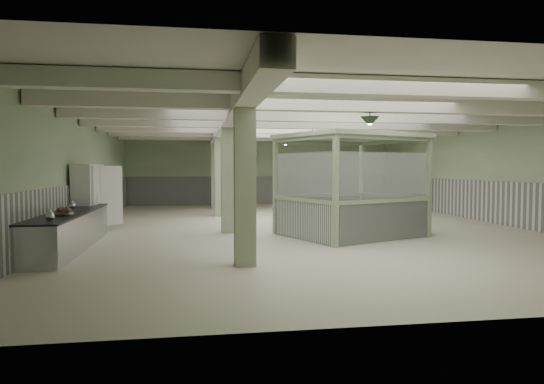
{
  "coord_description": "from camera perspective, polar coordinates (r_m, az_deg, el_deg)",
  "views": [
    {
      "loc": [
        -3.49,
        -15.73,
        2.01
      ],
      "look_at": [
        -1.36,
        -2.36,
        1.3
      ],
      "focal_mm": 32.0,
      "sensor_mm": 36.0,
      "label": 1
    }
  ],
  "objects": [
    {
      "name": "floor",
      "position": [
        16.23,
        3.45,
        -4.11
      ],
      "size": [
        20.0,
        20.0,
        0.0
      ],
      "primitive_type": "plane",
      "color": "beige",
      "rests_on": "ground"
    },
    {
      "name": "ceiling",
      "position": [
        16.19,
        3.49,
        8.63
      ],
      "size": [
        14.0,
        20.0,
        0.02
      ],
      "primitive_type": "cube",
      "color": "white",
      "rests_on": "wall_back"
    },
    {
      "name": "wall_back",
      "position": [
        25.96,
        -1.33,
        2.54
      ],
      "size": [
        14.0,
        0.02,
        3.6
      ],
      "primitive_type": "cube",
      "color": "#A7BE98",
      "rests_on": "floor"
    },
    {
      "name": "wall_front",
      "position": [
        6.71,
        22.32,
        0.99
      ],
      "size": [
        14.0,
        0.02,
        3.6
      ],
      "primitive_type": "cube",
      "color": "#A7BE98",
      "rests_on": "floor"
    },
    {
      "name": "wall_left",
      "position": [
        16.11,
        -21.64,
        2.05
      ],
      "size": [
        0.02,
        20.0,
        3.6
      ],
      "primitive_type": "cube",
      "color": "#A7BE98",
      "rests_on": "floor"
    },
    {
      "name": "wall_right",
      "position": [
        18.91,
        24.67,
        2.09
      ],
      "size": [
        0.02,
        20.0,
        3.6
      ],
      "primitive_type": "cube",
      "color": "#A7BE98",
      "rests_on": "floor"
    },
    {
      "name": "wainscot_left",
      "position": [
        16.16,
        -21.49,
        -1.68
      ],
      "size": [
        0.05,
        19.9,
        1.5
      ],
      "primitive_type": "cube",
      "color": "silver",
      "rests_on": "floor"
    },
    {
      "name": "wainscot_right",
      "position": [
        18.93,
        24.54,
        -1.08
      ],
      "size": [
        0.05,
        19.9,
        1.5
      ],
      "primitive_type": "cube",
      "color": "silver",
      "rests_on": "floor"
    },
    {
      "name": "wainscot_back",
      "position": [
        25.97,
        -1.32,
        0.22
      ],
      "size": [
        13.9,
        0.05,
        1.5
      ],
      "primitive_type": "cube",
      "color": "silver",
      "rests_on": "floor"
    },
    {
      "name": "girder",
      "position": [
        15.82,
        -5.48,
        7.96
      ],
      "size": [
        0.45,
        19.9,
        0.4
      ],
      "primitive_type": "cube",
      "color": "silver",
      "rests_on": "ceiling"
    },
    {
      "name": "beam_a",
      "position": [
        9.05,
        14.09,
        11.88
      ],
      "size": [
        13.9,
        0.35,
        0.32
      ],
      "primitive_type": "cube",
      "color": "silver",
      "rests_on": "ceiling"
    },
    {
      "name": "beam_b",
      "position": [
        11.37,
        9.05,
        10.09
      ],
      "size": [
        13.9,
        0.35,
        0.32
      ],
      "primitive_type": "cube",
      "color": "silver",
      "rests_on": "ceiling"
    },
    {
      "name": "beam_c",
      "position": [
        13.75,
        5.77,
        8.87
      ],
      "size": [
        13.9,
        0.35,
        0.32
      ],
      "primitive_type": "cube",
      "color": "silver",
      "rests_on": "ceiling"
    },
    {
      "name": "beam_d",
      "position": [
        16.17,
        3.48,
        8.0
      ],
      "size": [
        13.9,
        0.35,
        0.32
      ],
      "primitive_type": "cube",
      "color": "silver",
      "rests_on": "ceiling"
    },
    {
      "name": "beam_e",
      "position": [
        18.61,
        1.8,
        7.35
      ],
      "size": [
        13.9,
        0.35,
        0.32
      ],
      "primitive_type": "cube",
      "color": "silver",
      "rests_on": "ceiling"
    },
    {
      "name": "beam_f",
      "position": [
        21.07,
        0.51,
        6.84
      ],
      "size": [
        13.9,
        0.35,
        0.32
      ],
      "primitive_type": "cube",
      "color": "silver",
      "rests_on": "ceiling"
    },
    {
      "name": "beam_g",
      "position": [
        23.53,
        -0.51,
        6.44
      ],
      "size": [
        13.9,
        0.35,
        0.32
      ],
      "primitive_type": "cube",
      "color": "silver",
      "rests_on": "ceiling"
    },
    {
      "name": "column_a",
      "position": [
        9.78,
        -3.23,
        1.77
      ],
      "size": [
        0.42,
        0.42,
        3.6
      ],
      "primitive_type": "cube",
      "color": "#9BA988",
      "rests_on": "floor"
    },
    {
      "name": "column_b",
      "position": [
        14.76,
        -5.2,
        2.18
      ],
      "size": [
        0.42,
        0.42,
        3.6
      ],
      "primitive_type": "cube",
      "color": "#9BA988",
      "rests_on": "floor"
    },
    {
      "name": "column_c",
      "position": [
        19.75,
        -6.18,
        2.38
      ],
      "size": [
        0.42,
        0.42,
        3.6
      ],
      "primitive_type": "cube",
      "color": "#9BA988",
      "rests_on": "floor"
    },
    {
      "name": "column_d",
      "position": [
        23.75,
        -6.67,
        2.48
      ],
      "size": [
        0.42,
        0.42,
        3.6
      ],
      "primitive_type": "cube",
      "color": "#9BA988",
      "rests_on": "floor"
    },
    {
      "name": "pendant_front",
      "position": [
        11.49,
        11.43,
        8.14
      ],
      "size": [
        0.44,
        0.44,
        0.22
      ],
      "primitive_type": "cone",
      "rotation": [
        3.14,
        0.0,
        0.0
      ],
      "color": "#2B3A2C",
      "rests_on": "ceiling"
    },
    {
      "name": "pendant_mid",
      "position": [
        16.74,
        4.79,
        6.55
      ],
      "size": [
        0.44,
        0.44,
        0.22
      ],
      "primitive_type": "cone",
      "rotation": [
        3.14,
        0.0,
        0.0
      ],
      "color": "#2B3A2C",
      "rests_on": "ceiling"
    },
    {
      "name": "pendant_back",
      "position": [
        21.62,
        1.6,
        5.76
      ],
      "size": [
        0.44,
        0.44,
        0.22
      ],
      "primitive_type": "cone",
      "rotation": [
        3.14,
        0.0,
        0.0
      ],
      "color": "#2B3A2C",
      "rests_on": "ceiling"
    },
    {
      "name": "prep_counter",
      "position": [
        12.82,
        -22.8,
        -4.17
      ],
      "size": [
        0.93,
        5.33,
        0.91
      ],
      "color": "#B7B8BC",
      "rests_on": "floor"
    },
    {
      "name": "pitcher_near",
      "position": [
        10.75,
        -24.68,
        -2.5
      ],
      "size": [
        0.2,
        0.22,
        0.26
      ],
      "primitive_type": null,
      "rotation": [
        0.0,
        0.0,
        -0.09
      ],
      "color": "#B7B8BC",
      "rests_on": "prep_counter"
    },
    {
      "name": "pitcher_far",
      "position": [
        13.54,
        -22.44,
        -1.42
      ],
      "size": [
        0.22,
        0.23,
        0.24
      ],
      "primitive_type": null,
      "rotation": [
        0.0,
        0.0,
        0.35
      ],
      "color": "#B7B8BC",
      "rests_on": "prep_counter"
    },
    {
      "name": "veg_colander",
      "position": [
        11.91,
        -23.23,
        -2.13
      ],
      "size": [
        0.49,
        0.49,
        0.19
      ],
      "primitive_type": null,
      "rotation": [
        0.0,
        0.0,
        0.18
      ],
      "color": "#3B3A3F",
      "rests_on": "prep_counter"
    },
    {
      "name": "orange_bowl",
      "position": [
        15.07,
        -20.58,
        -1.24
      ],
      "size": [
        0.3,
        0.3,
        0.09
      ],
      "primitive_type": "cylinder",
      "rotation": [
        0.0,
        0.0,
        -0.21
      ],
      "color": "#B2B2B7",
      "rests_on": "prep_counter"
    },
    {
      "name": "walkin_cooler",
      "position": [
        15.53,
        -20.67,
        -0.98
      ],
      "size": [
        1.0,
        2.14,
        1.96
      ],
      "color": "silver",
      "rests_on": "floor"
    },
    {
      "name": "guard_booth",
      "position": [
        14.23,
        9.24,
        2.71
      ],
      "size": [
        4.53,
        4.23,
        2.94
      ],
      "rotation": [
        0.0,
        0.0,
        0.39
      ],
      "color": "#98AC89",
      "rests_on": "floor"
    },
    {
      "name": "filing_cabinet",
      "position": [
        15.42,
        16.73,
        -2.36
      ],
      "size": [
        0.39,
        0.56,
        1.21
      ],
      "primitive_type": "cube",
      "rotation": [
        0.0,
        0.0,
        -0.0
      ],
      "color": "#626554",
      "rests_on": "floor"
    }
  ]
}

